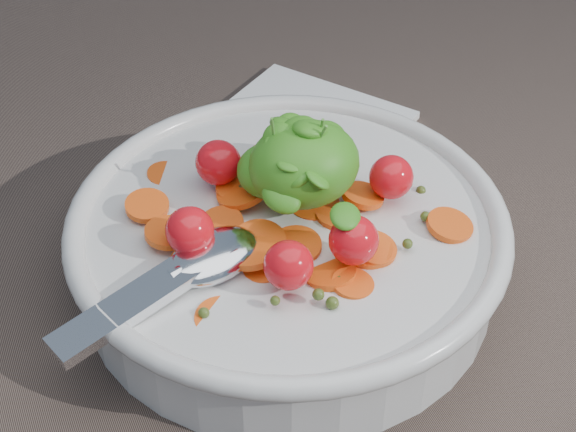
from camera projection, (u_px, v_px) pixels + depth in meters
name	position (u px, v px, depth m)	size (l,w,h in m)	color
ground	(303.00, 272.00, 0.65)	(6.00, 6.00, 0.00)	brown
bowl	(288.00, 242.00, 0.63)	(0.33, 0.31, 0.13)	silver
napkin	(294.00, 136.00, 0.78)	(0.18, 0.16, 0.01)	white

